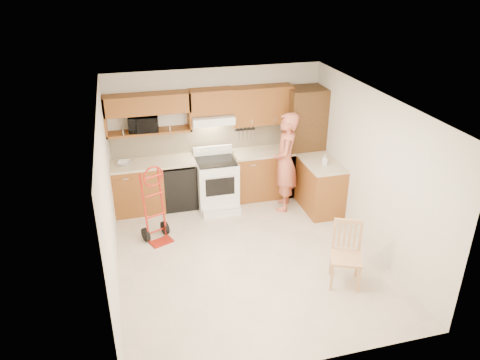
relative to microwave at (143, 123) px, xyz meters
name	(u,v)px	position (x,y,z in m)	size (l,w,h in m)	color
floor	(248,256)	(1.34, -2.08, -1.64)	(4.00, 4.50, 0.02)	beige
ceiling	(249,102)	(1.34, -2.08, 0.88)	(4.00, 4.50, 0.02)	white
wall_back	(216,134)	(1.34, 0.17, -0.38)	(4.00, 0.02, 2.50)	silver
wall_front	(307,278)	(1.34, -4.34, -0.38)	(4.00, 0.02, 2.50)	silver
wall_left	(107,202)	(-0.67, -2.08, -0.38)	(0.02, 4.50, 2.50)	silver
wall_right	(372,171)	(3.35, -2.08, -0.38)	(0.02, 4.50, 2.50)	silver
backsplash	(217,137)	(1.34, 0.15, -0.43)	(3.92, 0.03, 0.55)	beige
lower_cab_left	(138,188)	(-0.21, -0.14, -1.18)	(0.90, 0.60, 0.90)	brown
dishwasher	(179,185)	(0.54, -0.14, -1.21)	(0.60, 0.60, 0.85)	black
lower_cab_right	(262,174)	(2.17, -0.14, -1.18)	(1.14, 0.60, 0.90)	brown
countertop_left	(153,163)	(0.09, -0.13, -0.71)	(1.50, 0.63, 0.04)	beige
countertop_right	(263,152)	(2.17, -0.13, -0.71)	(1.14, 0.63, 0.04)	beige
cab_return_right	(320,187)	(3.04, -0.94, -1.18)	(0.60, 1.00, 0.90)	brown
countertop_return	(322,163)	(3.04, -0.94, -0.71)	(0.63, 1.00, 0.04)	beige
pantry_tall	(303,141)	(2.99, -0.14, -0.58)	(0.70, 0.60, 2.10)	#53381A
upper_cab_left	(147,104)	(0.09, 0.00, 0.35)	(1.50, 0.33, 0.34)	brown
upper_shelf_mw	(149,132)	(0.09, 0.00, -0.16)	(1.50, 0.33, 0.04)	brown
upper_cab_center	(211,101)	(1.22, 0.00, 0.31)	(0.76, 0.33, 0.44)	brown
upper_cab_right	(262,105)	(2.17, 0.00, 0.17)	(1.14, 0.33, 0.70)	brown
range_hood	(212,119)	(1.22, -0.06, 0.00)	(0.76, 0.46, 0.14)	white
knife_strip	(245,133)	(1.89, 0.12, -0.39)	(0.40, 0.05, 0.29)	black
microwave	(143,123)	(0.00, 0.00, 0.00)	(0.51, 0.34, 0.28)	black
range	(217,180)	(1.22, -0.38, -1.09)	(0.74, 0.97, 1.09)	white
person	(285,162)	(2.41, -0.74, -0.70)	(0.68, 0.44, 1.85)	#BA5D46
hand_truck	(156,208)	(0.02, -1.27, -1.02)	(0.48, 0.44, 1.21)	#A21F12
dining_chair	(346,256)	(2.49, -3.09, -1.15)	(0.43, 0.47, 0.96)	tan
soap_bottle	(325,159)	(3.04, -1.03, -0.59)	(0.09, 0.09, 0.20)	white
bowl	(124,163)	(-0.40, -0.14, -0.66)	(0.24, 0.24, 0.06)	white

